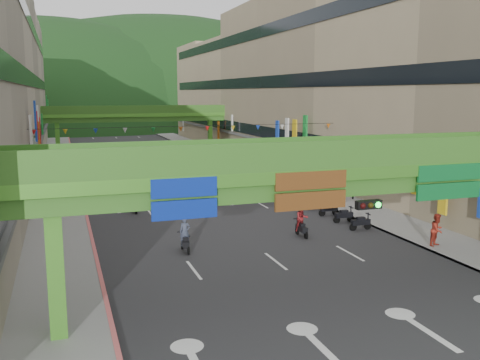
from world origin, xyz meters
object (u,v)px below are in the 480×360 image
object	(u,v)px
car_silver	(89,154)
pedestrian_red	(437,232)
overpass_near	(360,185)
scooter_rider_near	(185,236)
scooter_rider_mid	(302,221)
car_yellow	(165,165)

from	to	relation	value
car_silver	pedestrian_red	distance (m)	52.98
pedestrian_red	overpass_near	bearing A→B (deg)	-170.74
scooter_rider_near	overpass_near	bearing A→B (deg)	-62.61
scooter_rider_near	car_silver	xyz separation A→B (m)	(-2.80, 46.29, -0.26)
scooter_rider_mid	overpass_near	bearing A→B (deg)	-103.15
overpass_near	pedestrian_red	xyz separation A→B (m)	(8.87, 5.95, -4.26)
car_silver	car_yellow	world-z (taller)	car_yellow
scooter_rider_mid	car_silver	distance (m)	46.65
scooter_rider_mid	pedestrian_red	bearing A→B (deg)	-36.88
scooter_rider_near	pedestrian_red	world-z (taller)	scooter_rider_near
scooter_rider_mid	car_yellow	bearing A→B (deg)	95.22
car_yellow	scooter_rider_near	bearing A→B (deg)	-90.69
car_silver	car_yellow	size ratio (longest dim) A/B	0.97
scooter_rider_mid	scooter_rider_near	bearing A→B (deg)	-173.87
car_silver	car_yellow	distance (m)	16.42
scooter_rider_near	car_yellow	size ratio (longest dim) A/B	0.48
scooter_rider_near	pedestrian_red	size ratio (longest dim) A/B	1.06
car_yellow	pedestrian_red	world-z (taller)	pedestrian_red
overpass_near	car_silver	size ratio (longest dim) A/B	6.87
overpass_near	scooter_rider_mid	world-z (taller)	overpass_near
scooter_rider_mid	car_yellow	world-z (taller)	scooter_rider_mid
scooter_rider_mid	car_yellow	distance (m)	31.05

